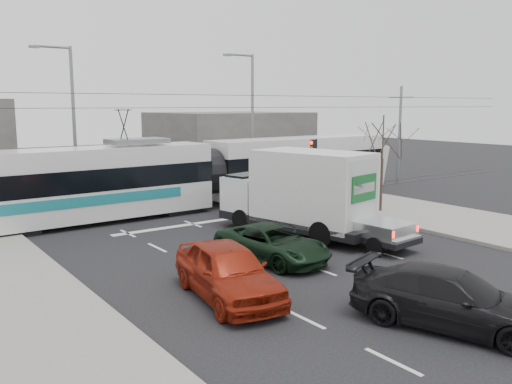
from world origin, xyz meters
TOP-DOWN VIEW (x-y plane):
  - ground at (0.00, 0.00)m, footprint 120.00×120.00m
  - sidewalk_right at (9.00, 0.00)m, footprint 6.00×60.00m
  - rails at (0.00, 10.00)m, footprint 60.00×1.60m
  - building_right at (12.00, 24.00)m, footprint 12.00×10.00m
  - bare_tree at (7.60, 2.50)m, footprint 2.40×2.40m
  - traffic_signal at (6.47, 6.50)m, footprint 0.44×0.44m
  - street_lamp_near at (7.31, 14.00)m, footprint 2.38×0.25m
  - street_lamp_far at (-4.19, 16.00)m, footprint 2.38×0.25m
  - catenary at (0.00, 10.00)m, footprint 60.00×0.20m
  - tram at (1.10, 9.40)m, footprint 26.53×3.39m
  - silver_pickup at (1.86, -0.80)m, footprint 2.27×5.41m
  - box_truck at (1.12, 1.41)m, footprint 4.01×7.79m
  - navy_pickup at (2.69, 6.44)m, footprint 3.06×4.73m
  - green_car at (-2.37, -1.15)m, footprint 2.72×4.89m
  - red_car at (-5.80, -3.46)m, footprint 2.76×5.17m
  - dark_car at (-2.30, -8.59)m, footprint 3.76×5.55m

SIDE VIEW (x-z plane):
  - ground at x=0.00m, z-range 0.00..0.00m
  - rails at x=0.00m, z-range 0.00..0.03m
  - sidewalk_right at x=9.00m, z-range 0.00..0.15m
  - green_car at x=-2.37m, z-range 0.00..1.29m
  - dark_car at x=-2.30m, z-range 0.00..1.49m
  - red_car at x=-5.80m, z-range 0.00..1.67m
  - navy_pickup at x=2.69m, z-range -0.01..1.86m
  - silver_pickup at x=1.86m, z-range -0.01..1.91m
  - box_truck at x=1.12m, z-range -0.02..3.69m
  - tram at x=1.10m, z-range -0.78..4.62m
  - building_right at x=12.00m, z-range 0.00..5.00m
  - traffic_signal at x=6.47m, z-range 0.94..4.54m
  - bare_tree at x=7.60m, z-range 1.29..6.29m
  - catenary at x=0.00m, z-range 0.38..7.38m
  - street_lamp_near at x=7.31m, z-range 0.61..9.61m
  - street_lamp_far at x=-4.19m, z-range 0.61..9.61m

